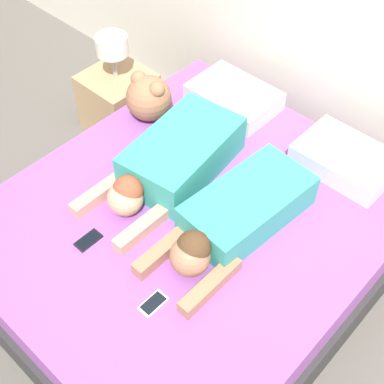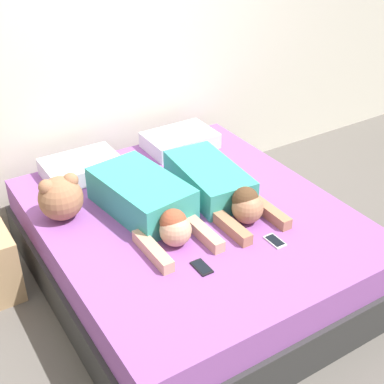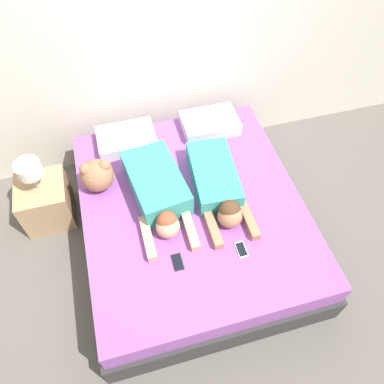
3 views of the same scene
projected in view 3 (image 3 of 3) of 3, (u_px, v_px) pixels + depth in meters
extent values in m
plane|color=#5B5651|center=(192.00, 235.00, 3.51)|extent=(12.00, 12.00, 0.00)
cube|color=beige|center=(154.00, 38.00, 3.17)|extent=(12.00, 0.06, 2.60)
cube|color=#2D2D2D|center=(192.00, 226.00, 3.39)|extent=(1.85, 2.12, 0.30)
cube|color=#8C4C9E|center=(192.00, 210.00, 3.18)|extent=(1.79, 2.06, 0.22)
cube|color=silver|center=(127.00, 139.00, 3.45)|extent=(0.52, 0.36, 0.12)
cube|color=silver|center=(210.00, 123.00, 3.58)|extent=(0.52, 0.36, 0.12)
cube|color=teal|center=(156.00, 183.00, 3.08)|extent=(0.48, 0.73, 0.22)
sphere|color=tan|center=(168.00, 226.00, 2.84)|extent=(0.19, 0.19, 0.19)
sphere|color=#99472D|center=(167.00, 221.00, 2.82)|extent=(0.16, 0.16, 0.16)
cube|color=tan|center=(148.00, 238.00, 2.85)|extent=(0.07, 0.37, 0.07)
cube|color=tan|center=(190.00, 228.00, 2.90)|extent=(0.07, 0.37, 0.07)
cube|color=teal|center=(213.00, 175.00, 3.15)|extent=(0.40, 0.70, 0.19)
sphere|color=#A37051|center=(230.00, 216.00, 2.90)|extent=(0.19, 0.19, 0.19)
sphere|color=#4C331E|center=(229.00, 210.00, 2.88)|extent=(0.17, 0.17, 0.17)
cube|color=#A37051|center=(212.00, 227.00, 2.91)|extent=(0.07, 0.37, 0.07)
cube|color=#A37051|center=(248.00, 218.00, 2.96)|extent=(0.07, 0.37, 0.07)
cube|color=black|center=(178.00, 262.00, 2.76)|extent=(0.07, 0.14, 0.01)
cube|color=black|center=(178.00, 262.00, 2.76)|extent=(0.06, 0.11, 0.00)
cube|color=silver|center=(241.00, 250.00, 2.83)|extent=(0.07, 0.14, 0.01)
cube|color=black|center=(241.00, 249.00, 2.82)|extent=(0.06, 0.11, 0.00)
sphere|color=#996647|center=(97.00, 175.00, 3.09)|extent=(0.28, 0.28, 0.28)
sphere|color=#996647|center=(85.00, 169.00, 2.99)|extent=(0.10, 0.10, 0.10)
sphere|color=#996647|center=(104.00, 165.00, 3.02)|extent=(0.10, 0.10, 0.10)
cube|color=tan|center=(46.00, 202.00, 3.46)|extent=(0.44, 0.44, 0.45)
cylinder|color=#999999|center=(35.00, 181.00, 3.20)|extent=(0.03, 0.03, 0.18)
cylinder|color=silver|center=(28.00, 169.00, 3.08)|extent=(0.22, 0.22, 0.12)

